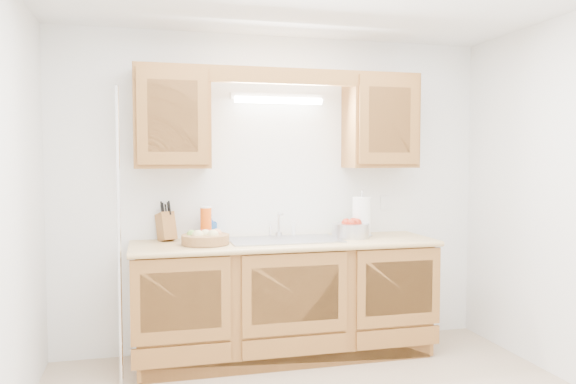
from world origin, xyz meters
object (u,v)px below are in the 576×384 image
object	(u,v)px
apple_bowl	(351,229)
paper_towel	(362,217)
knife_block	(166,226)
fruit_basket	(205,238)

from	to	relation	value
apple_bowl	paper_towel	bearing A→B (deg)	25.29
knife_block	apple_bowl	xyz separation A→B (m)	(1.42, -0.18, -0.05)
knife_block	paper_towel	distance (m)	1.54
paper_towel	fruit_basket	bearing A→B (deg)	-173.85
paper_towel	apple_bowl	distance (m)	0.15
paper_towel	apple_bowl	xyz separation A→B (m)	(-0.11, -0.05, -0.09)
fruit_basket	paper_towel	bearing A→B (deg)	6.15
paper_towel	apple_bowl	bearing A→B (deg)	-154.71
fruit_basket	apple_bowl	bearing A→B (deg)	4.12
knife_block	paper_towel	size ratio (longest dim) A/B	0.84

